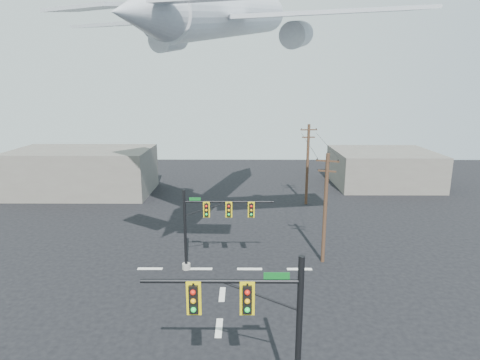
{
  "coord_description": "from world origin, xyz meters",
  "views": [
    {
      "loc": [
        1.41,
        -17.56,
        14.41
      ],
      "look_at": [
        1.27,
        5.0,
        9.02
      ],
      "focal_mm": 30.0,
      "sensor_mm": 36.0,
      "label": 1
    }
  ],
  "objects_px": {
    "signal_mast_near": "(266,337)",
    "signal_mast_far": "(207,225)",
    "utility_pole_a": "(325,207)",
    "airliner": "(230,15)",
    "utility_pole_b": "(308,163)"
  },
  "relations": [
    {
      "from": "signal_mast_near",
      "to": "signal_mast_far",
      "type": "bearing_deg",
      "value": 104.15
    },
    {
      "from": "utility_pole_a",
      "to": "signal_mast_near",
      "type": "bearing_deg",
      "value": -89.03
    },
    {
      "from": "airliner",
      "to": "utility_pole_b",
      "type": "bearing_deg",
      "value": -12.69
    },
    {
      "from": "signal_mast_far",
      "to": "utility_pole_b",
      "type": "relative_size",
      "value": 0.73
    },
    {
      "from": "utility_pole_a",
      "to": "airliner",
      "type": "distance_m",
      "value": 16.82
    },
    {
      "from": "signal_mast_near",
      "to": "airliner",
      "type": "bearing_deg",
      "value": 96.06
    },
    {
      "from": "signal_mast_far",
      "to": "airliner",
      "type": "distance_m",
      "value": 16.38
    },
    {
      "from": "utility_pole_a",
      "to": "utility_pole_b",
      "type": "relative_size",
      "value": 0.93
    },
    {
      "from": "utility_pole_a",
      "to": "airliner",
      "type": "relative_size",
      "value": 0.3
    },
    {
      "from": "utility_pole_b",
      "to": "signal_mast_near",
      "type": "bearing_deg",
      "value": -107.53
    },
    {
      "from": "signal_mast_far",
      "to": "utility_pole_a",
      "type": "xyz_separation_m",
      "value": [
        9.42,
        1.51,
        1.05
      ]
    },
    {
      "from": "signal_mast_far",
      "to": "utility_pole_a",
      "type": "distance_m",
      "value": 9.6
    },
    {
      "from": "signal_mast_far",
      "to": "utility_pole_a",
      "type": "bearing_deg",
      "value": 9.13
    },
    {
      "from": "utility_pole_a",
      "to": "signal_mast_far",
      "type": "bearing_deg",
      "value": -150.45
    },
    {
      "from": "utility_pole_b",
      "to": "signal_mast_far",
      "type": "bearing_deg",
      "value": -126.07
    }
  ]
}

